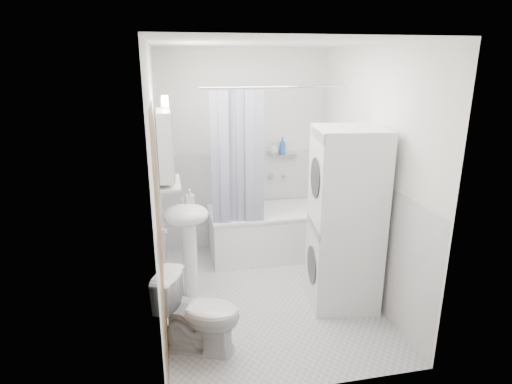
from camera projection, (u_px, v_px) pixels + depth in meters
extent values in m
plane|color=silver|center=(267.00, 295.00, 4.30)|extent=(2.60, 2.60, 0.00)
plane|color=white|center=(243.00, 152.00, 5.16)|extent=(2.00, 0.00, 2.00)
plane|color=white|center=(315.00, 234.00, 2.73)|extent=(2.00, 0.00, 2.00)
plane|color=white|center=(157.00, 187.00, 3.75)|extent=(0.00, 2.60, 2.60)
plane|color=white|center=(369.00, 175.00, 4.14)|extent=(0.00, 2.60, 2.60)
plane|color=white|center=(269.00, 43.00, 3.59)|extent=(2.60, 2.60, 0.00)
plane|color=white|center=(244.00, 199.00, 5.33)|extent=(1.98, 0.00, 1.98)
plane|color=white|center=(163.00, 249.00, 3.93)|extent=(0.00, 2.58, 2.58)
plane|color=white|center=(363.00, 232.00, 4.31)|extent=(0.00, 2.58, 2.58)
plane|color=brown|center=(161.00, 249.00, 2.99)|extent=(0.00, 2.00, 2.00)
cylinder|color=silver|center=(165.00, 231.00, 3.30)|extent=(0.04, 0.04, 0.04)
cube|color=white|center=(273.00, 233.00, 5.13)|extent=(1.48, 0.69, 0.54)
cube|color=white|center=(273.00, 211.00, 5.05)|extent=(1.50, 0.71, 0.03)
cube|color=silver|center=(273.00, 220.00, 5.08)|extent=(1.30, 0.51, 0.20)
cylinder|color=silver|center=(283.00, 175.00, 5.30)|extent=(0.04, 0.12, 0.04)
cylinder|color=silver|center=(282.00, 87.00, 4.35)|extent=(1.68, 0.02, 0.02)
cube|color=#131745|center=(216.00, 162.00, 4.43)|extent=(0.10, 0.02, 1.45)
cube|color=#131745|center=(225.00, 162.00, 4.45)|extent=(0.10, 0.02, 1.45)
cube|color=#131745|center=(233.00, 161.00, 4.47)|extent=(0.10, 0.02, 1.45)
cube|color=#131745|center=(242.00, 161.00, 4.49)|extent=(0.10, 0.02, 1.45)
cube|color=#131745|center=(250.00, 160.00, 4.50)|extent=(0.10, 0.02, 1.45)
cube|color=#131745|center=(259.00, 160.00, 4.52)|extent=(0.10, 0.02, 1.45)
ellipsoid|color=white|center=(186.00, 215.00, 4.07)|extent=(0.44, 0.37, 0.20)
cylinder|color=white|center=(190.00, 260.00, 4.22)|extent=(0.14, 0.14, 0.75)
cylinder|color=silver|center=(182.00, 199.00, 4.17)|extent=(0.03, 0.03, 0.14)
cylinder|color=silver|center=(182.00, 194.00, 4.11)|extent=(0.02, 0.10, 0.02)
cube|color=white|center=(165.00, 145.00, 3.76)|extent=(0.12, 0.50, 0.60)
cube|color=white|center=(173.00, 144.00, 3.77)|extent=(0.01, 0.47, 0.57)
cube|color=#FFEABF|center=(165.00, 101.00, 3.65)|extent=(0.06, 0.45, 0.06)
cube|color=silver|center=(170.00, 183.00, 3.86)|extent=(0.18, 0.54, 0.02)
cube|color=silver|center=(287.00, 155.00, 5.22)|extent=(0.22, 0.06, 0.02)
cube|color=#59171C|center=(163.00, 144.00, 4.39)|extent=(0.05, 0.30, 0.72)
cube|color=#59171C|center=(164.00, 112.00, 4.30)|extent=(0.03, 0.27, 0.08)
cylinder|color=silver|center=(159.00, 108.00, 4.28)|extent=(0.02, 0.04, 0.02)
cube|color=white|center=(342.00, 261.00, 4.08)|extent=(0.68, 0.68, 0.85)
cylinder|color=#2D2D33|center=(312.00, 265.00, 4.02)|extent=(0.07, 0.36, 0.36)
cube|color=gray|center=(314.00, 227.00, 3.91)|extent=(0.08, 0.54, 0.08)
cube|color=white|center=(348.00, 175.00, 3.83)|extent=(0.68, 0.68, 0.85)
cylinder|color=#2D2D33|center=(316.00, 178.00, 3.77)|extent=(0.07, 0.36, 0.36)
cube|color=gray|center=(318.00, 135.00, 3.66)|extent=(0.08, 0.54, 0.08)
imported|color=white|center=(199.00, 313.00, 3.41)|extent=(0.76, 0.60, 0.66)
imported|color=gray|center=(190.00, 203.00, 4.11)|extent=(0.08, 0.17, 0.08)
imported|color=gray|center=(170.00, 182.00, 3.71)|extent=(0.07, 0.18, 0.07)
imported|color=gray|center=(169.00, 173.00, 3.96)|extent=(0.10, 0.09, 0.10)
imported|color=gray|center=(273.00, 150.00, 5.16)|extent=(0.13, 0.17, 0.13)
imported|color=#2A60AB|center=(282.00, 151.00, 5.19)|extent=(0.08, 0.21, 0.08)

